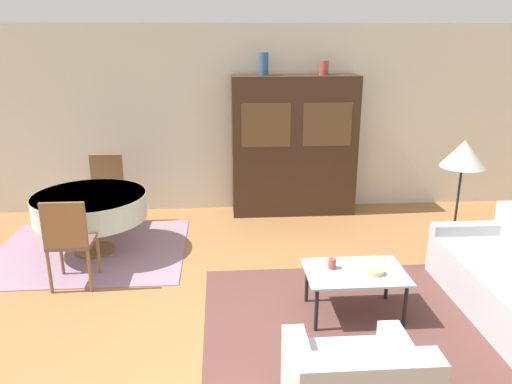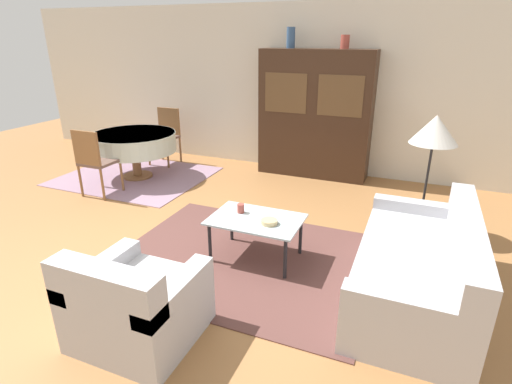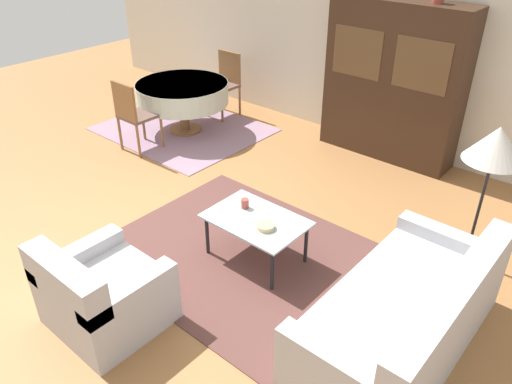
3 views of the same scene
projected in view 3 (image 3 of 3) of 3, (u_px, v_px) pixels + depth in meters
The scene contains 14 objects.
ground_plane at pixel (151, 237), 5.19m from camera, with size 14.00×14.00×0.00m, color #9E6B3D.
wall_back at pixel (347, 39), 6.87m from camera, with size 10.00×0.06×2.70m.
area_rug at pixel (244, 256), 4.91m from camera, with size 2.63×2.09×0.01m.
dining_rug at pixel (183, 129), 7.56m from camera, with size 2.31×1.91×0.01m.
couch at pixel (406, 317), 3.80m from camera, with size 0.93×1.93×0.81m.
armchair at pixel (102, 294), 4.00m from camera, with size 0.87×0.81×0.78m.
coffee_table at pixel (256, 223), 4.69m from camera, with size 0.93×0.63×0.45m.
display_cabinet at pixel (393, 82), 6.36m from camera, with size 1.78×0.47×2.01m.
dining_table at pixel (182, 93), 7.23m from camera, with size 1.34×1.34×0.73m.
dining_chair_near at pixel (133, 112), 6.66m from camera, with size 0.44×0.44×0.98m.
dining_chair_far at pixel (225, 80), 7.82m from camera, with size 0.44×0.44×0.98m.
floor_lamp at pixel (496, 147), 4.25m from camera, with size 0.52×0.52×1.40m.
cup at pixel (245, 203), 4.80m from camera, with size 0.07×0.07×0.10m.
bowl at pixel (266, 226), 4.52m from camera, with size 0.17×0.17×0.04m.
Camera 3 is at (3.58, -2.49, 3.06)m, focal length 35.00 mm.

